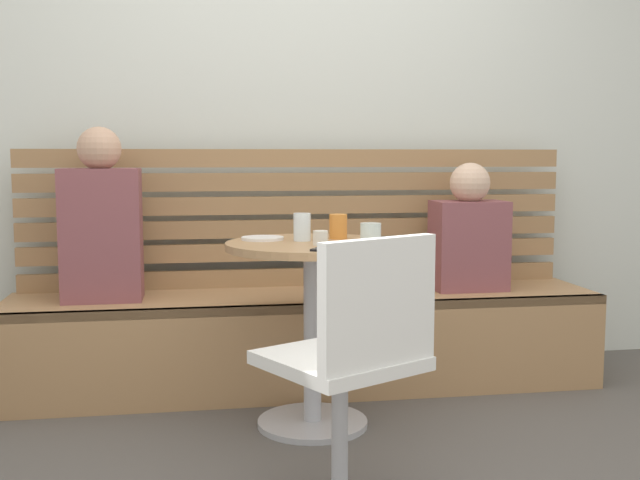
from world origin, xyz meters
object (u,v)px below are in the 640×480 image
booth_bench (307,340)px  cafe_table (312,298)px  person_child_left (469,234)px  phone_on_table (326,248)px  person_adult (101,223)px  white_chair (354,367)px  cup_tumbler_orange (338,226)px  cup_glass_short (371,233)px  cup_water_clear (302,227)px  cup_espresso_small (320,238)px  plate_small (263,238)px

booth_bench → cafe_table: bearing=-95.9°
person_child_left → phone_on_table: size_ratio=4.31×
booth_bench → phone_on_table: (-0.04, -0.76, 0.52)m
phone_on_table → person_adult: bearing=-11.8°
white_chair → person_child_left: size_ratio=1.41×
booth_bench → white_chair: size_ratio=3.18×
cafe_table → cup_tumbler_orange: cup_tumbler_orange is taller
person_adult → cup_glass_short: person_adult is taller
person_adult → cup_water_clear: size_ratio=6.92×
booth_bench → cafe_table: 0.60m
cup_espresso_small → phone_on_table: size_ratio=0.40×
cup_glass_short → person_adult: bearing=149.8°
person_adult → cafe_table: bearing=-31.4°
white_chair → cup_water_clear: (-0.03, 0.86, 0.33)m
person_child_left → cup_glass_short: size_ratio=7.54×
cup_espresso_small → person_child_left: bearing=37.5°
cup_glass_short → phone_on_table: size_ratio=0.57×
cup_glass_short → cafe_table: bearing=155.1°
cup_tumbler_orange → cup_espresso_small: bearing=-116.9°
cup_water_clear → cup_espresso_small: (0.05, -0.16, -0.03)m
cup_water_clear → cup_glass_short: size_ratio=1.38×
plate_small → person_child_left: bearing=21.7°
cup_glass_short → plate_small: (-0.39, 0.21, -0.03)m
cafe_table → plate_small: (-0.18, 0.11, 0.23)m
person_child_left → phone_on_table: 1.12m
white_chair → cup_tumbler_orange: size_ratio=8.50×
person_child_left → cup_glass_short: 0.88m
plate_small → phone_on_table: plate_small is taller
booth_bench → cup_tumbler_orange: cup_tumbler_orange is taller
white_chair → person_child_left: person_child_left is taller
person_adult → cup_tumbler_orange: person_adult is taller
cup_water_clear → cup_tumbler_orange: bearing=19.0°
white_chair → plate_small: white_chair is taller
white_chair → booth_bench: bearing=87.5°
white_chair → cup_glass_short: (0.21, 0.71, 0.32)m
cup_glass_short → cup_water_clear: bearing=149.0°
person_child_left → cup_glass_short: bearing=-135.3°
cafe_table → person_adult: bearing=148.6°
cup_water_clear → cup_glass_short: 0.28m
cafe_table → plate_small: 0.31m
person_adult → cup_espresso_small: person_adult is taller
cup_water_clear → phone_on_table: 0.30m
booth_bench → cup_espresso_small: bearing=-93.6°
booth_bench → cup_espresso_small: (-0.04, -0.63, 0.55)m
cup_water_clear → plate_small: (-0.15, 0.06, -0.05)m
cup_espresso_small → cup_tumbler_orange: (0.11, 0.21, 0.02)m
person_child_left → cup_water_clear: 0.99m
white_chair → cup_tumbler_orange: bearing=82.1°
cup_espresso_small → cup_water_clear: bearing=106.2°
white_chair → person_adult: 1.61m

